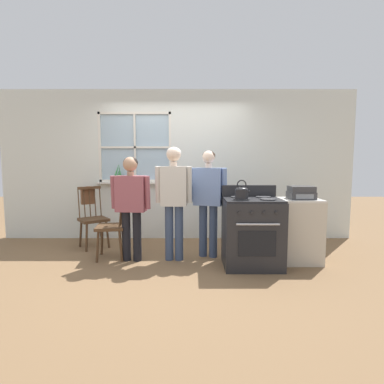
{
  "coord_description": "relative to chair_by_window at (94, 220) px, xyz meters",
  "views": [
    {
      "loc": [
        0.27,
        -4.09,
        1.42
      ],
      "look_at": [
        0.26,
        0.03,
        1.0
      ],
      "focal_mm": 28.0,
      "sensor_mm": 36.0,
      "label": 1
    }
  ],
  "objects": [
    {
      "name": "ground_plane",
      "position": [
        1.37,
        -0.79,
        -0.46
      ],
      "size": [
        16.0,
        16.0,
        0.0
      ],
      "primitive_type": "plane",
      "color": "brown"
    },
    {
      "name": "wall_back",
      "position": [
        1.42,
        0.61,
        0.86
      ],
      "size": [
        6.4,
        0.16,
        2.7
      ],
      "color": "silver",
      "rests_on": "ground_plane"
    },
    {
      "name": "chair_by_window",
      "position": [
        0.0,
        0.0,
        0.0
      ],
      "size": [
        0.58,
        0.57,
        1.01
      ],
      "rotation": [
        0.0,
        0.0,
        0.63
      ],
      "color": "#4C331E",
      "rests_on": "ground_plane"
    },
    {
      "name": "chair_near_wall",
      "position": [
        0.47,
        -0.56,
        0.0
      ],
      "size": [
        0.45,
        0.46,
        1.01
      ],
      "rotation": [
        0.0,
        0.0,
        -1.46
      ],
      "color": "#4C331E",
      "rests_on": "ground_plane"
    },
    {
      "name": "person_elderly_left",
      "position": [
        0.78,
        -0.69,
        0.44
      ],
      "size": [
        0.57,
        0.25,
        1.49
      ],
      "rotation": [
        0.0,
        0.0,
        -0.1
      ],
      "color": "black",
      "rests_on": "ground_plane"
    },
    {
      "name": "person_teen_center",
      "position": [
        1.38,
        -0.66,
        0.52
      ],
      "size": [
        0.52,
        0.23,
        1.62
      ],
      "rotation": [
        0.0,
        0.0,
        -0.04
      ],
      "color": "#384766",
      "rests_on": "ground_plane"
    },
    {
      "name": "person_adult_right",
      "position": [
        1.88,
        -0.5,
        0.48
      ],
      "size": [
        0.57,
        0.33,
        1.58
      ],
      "rotation": [
        0.0,
        0.0,
        -0.32
      ],
      "color": "#384766",
      "rests_on": "ground_plane"
    },
    {
      "name": "stove",
      "position": [
        2.45,
        -0.9,
        0.01
      ],
      "size": [
        0.77,
        0.68,
        1.08
      ],
      "color": "#232326",
      "rests_on": "ground_plane"
    },
    {
      "name": "kettle",
      "position": [
        2.28,
        -1.03,
        0.56
      ],
      "size": [
        0.21,
        0.17,
        0.25
      ],
      "color": "black",
      "rests_on": "stove"
    },
    {
      "name": "potted_plant",
      "position": [
        0.31,
        0.52,
        0.68
      ],
      "size": [
        0.14,
        0.14,
        0.34
      ],
      "color": "#935B3D",
      "rests_on": "wall_back"
    },
    {
      "name": "handbag",
      "position": [
        -0.14,
        0.19,
        0.37
      ],
      "size": [
        0.25,
        0.25,
        0.31
      ],
      "color": "brown",
      "rests_on": "chair_by_window"
    },
    {
      "name": "side_counter",
      "position": [
        3.16,
        -0.72,
        -0.01
      ],
      "size": [
        0.55,
        0.5,
        0.9
      ],
      "color": "beige",
      "rests_on": "ground_plane"
    },
    {
      "name": "stereo",
      "position": [
        3.16,
        -0.74,
        0.52
      ],
      "size": [
        0.34,
        0.29,
        0.18
      ],
      "color": "#38383A",
      "rests_on": "side_counter"
    }
  ]
}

